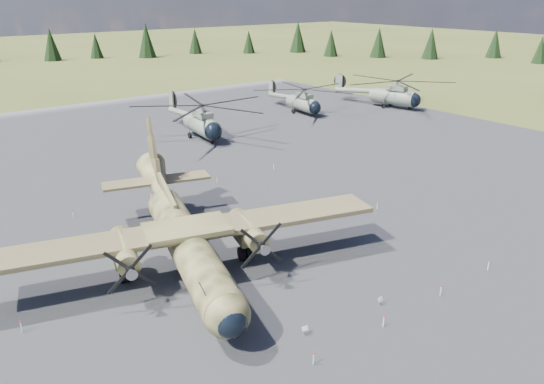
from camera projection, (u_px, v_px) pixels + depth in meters
ground at (239, 257)px, 42.82m from camera, size 500.00×500.00×0.00m
apron at (179, 218)px, 50.22m from camera, size 120.00×120.00×0.04m
transport_plane at (184, 234)px, 40.34m from camera, size 29.70×26.54×9.89m
helicopter_near at (201, 114)px, 75.78m from camera, size 22.51×24.90×5.15m
helicopter_mid at (303, 96)px, 91.53m from camera, size 19.23×21.56×4.49m
helicopter_far at (394, 88)px, 96.01m from camera, size 24.28×25.57×5.12m
info_placard_left at (305, 329)px, 33.01m from camera, size 0.42×0.23×0.64m
info_placard_right at (380, 300)px, 36.17m from camera, size 0.40×0.20×0.60m
barrier_fence at (234, 254)px, 42.32m from camera, size 33.12×29.62×0.85m
treeline at (284, 189)px, 44.00m from camera, size 310.49×307.51×10.93m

